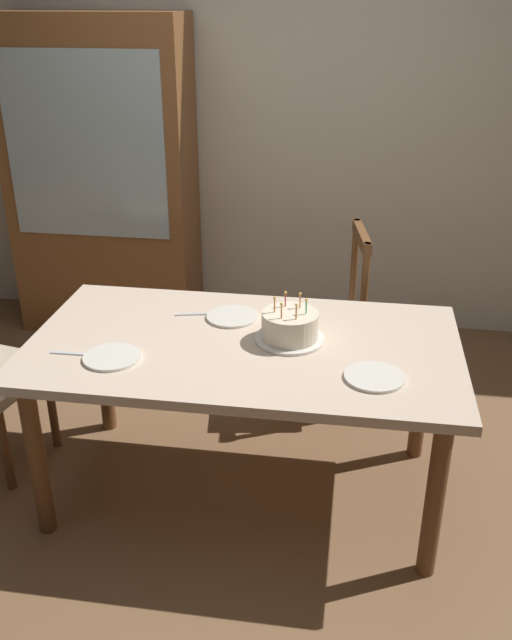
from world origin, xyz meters
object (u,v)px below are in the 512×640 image
at_px(plate_far_side, 232,317).
at_px(china_cabinet, 103,181).
at_px(birthday_cake, 290,327).
at_px(plate_near_celebrant, 112,357).
at_px(chair_spindle_back, 323,322).
at_px(dining_table, 244,360).
at_px(plate_near_guest, 374,377).

xyz_separation_m(plate_far_side, china_cabinet, (-1.05, 1.35, 0.21)).
bearing_deg(plate_far_side, birthday_cake, -32.52).
height_order(plate_near_celebrant, chair_spindle_back, chair_spindle_back).
relative_size(dining_table, plate_near_celebrant, 7.79).
xyz_separation_m(plate_near_celebrant, chair_spindle_back, (0.75, 1.01, -0.28)).
relative_size(plate_far_side, plate_near_guest, 1.00).
distance_m(plate_near_guest, chair_spindle_back, 1.07).
bearing_deg(chair_spindle_back, plate_near_celebrant, -126.57).
height_order(birthday_cake, plate_near_celebrant, birthday_cake).
height_order(dining_table, plate_near_celebrant, plate_near_celebrant).
xyz_separation_m(plate_near_guest, china_cabinet, (-1.65, 1.77, 0.21)).
bearing_deg(plate_near_guest, plate_near_celebrant, 180.00).
bearing_deg(birthday_cake, china_cabinet, 130.95).
bearing_deg(dining_table, chair_spindle_back, 70.83).
xyz_separation_m(plate_near_celebrant, plate_near_guest, (0.99, 0.00, 0.00)).
xyz_separation_m(birthday_cake, plate_near_guest, (0.33, -0.26, -0.05)).
bearing_deg(plate_near_guest, plate_far_side, 144.72).
xyz_separation_m(dining_table, birthday_cake, (0.18, 0.04, 0.14)).
bearing_deg(plate_near_guest, dining_table, 157.57).
xyz_separation_m(birthday_cake, plate_far_side, (-0.27, 0.17, -0.05)).
relative_size(plate_far_side, chair_spindle_back, 0.23).
relative_size(birthday_cake, plate_near_guest, 1.27).
relative_size(plate_near_guest, chair_spindle_back, 0.23).
distance_m(birthday_cake, chair_spindle_back, 0.83).
bearing_deg(birthday_cake, chair_spindle_back, 82.63).
relative_size(dining_table, plate_far_side, 7.79).
height_order(plate_near_celebrant, china_cabinet, china_cabinet).
distance_m(plate_near_celebrant, chair_spindle_back, 1.29).
xyz_separation_m(plate_near_celebrant, china_cabinet, (-0.66, 1.77, 0.21)).
distance_m(chair_spindle_back, china_cabinet, 1.68).
height_order(dining_table, china_cabinet, china_cabinet).
relative_size(dining_table, china_cabinet, 0.90).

